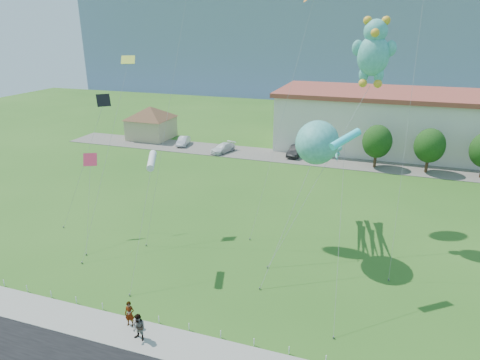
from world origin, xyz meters
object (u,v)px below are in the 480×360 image
(pedestrian_left, at_px, (130,314))
(parked_car_silver, at_px, (183,141))
(parked_car_black, at_px, (296,151))
(pedestrian_right, at_px, (139,327))
(octopus_kite, at_px, (319,147))
(parked_car_white, at_px, (223,148))
(teddy_bear_kite, at_px, (374,50))
(pavilion, at_px, (151,119))

(pedestrian_left, distance_m, parked_car_silver, 40.72)
(pedestrian_left, relative_size, parked_car_black, 0.38)
(pedestrian_right, distance_m, octopus_kite, 17.83)
(pedestrian_right, xyz_separation_m, parked_car_white, (-9.22, 37.15, -0.26))
(parked_car_silver, relative_size, parked_car_black, 0.88)
(parked_car_white, xyz_separation_m, teddy_bear_kite, (19.67, -18.97, 14.45))
(parked_car_white, height_order, teddy_bear_kite, teddy_bear_kite)
(pavilion, height_order, parked_car_silver, pavilion)
(octopus_kite, bearing_deg, pedestrian_right, -116.93)
(pavilion, relative_size, pedestrian_left, 5.72)
(pedestrian_right, height_order, parked_car_black, pedestrian_right)
(parked_car_white, bearing_deg, parked_car_black, 26.57)
(pedestrian_right, xyz_separation_m, parked_car_black, (0.85, 38.67, -0.18))
(pavilion, relative_size, parked_car_silver, 2.46)
(parked_car_black, bearing_deg, parked_car_silver, -174.51)
(pavilion, distance_m, pedestrian_right, 46.97)
(pavilion, xyz_separation_m, pedestrian_right, (22.75, -41.04, -2.09))
(pedestrian_left, height_order, parked_car_white, pedestrian_left)
(octopus_kite, bearing_deg, pedestrian_left, -122.18)
(parked_car_white, bearing_deg, pedestrian_right, -58.10)
(parked_car_silver, distance_m, parked_car_black, 17.02)
(pavilion, distance_m, pedestrian_left, 45.60)
(pavilion, xyz_separation_m, parked_car_white, (13.53, -3.89, -2.35))
(parked_car_white, height_order, parked_car_black, parked_car_black)
(pavilion, relative_size, octopus_kite, 0.70)
(parked_car_silver, bearing_deg, parked_car_black, -11.10)
(pavilion, height_order, octopus_kite, octopus_kite)
(parked_car_silver, xyz_separation_m, parked_car_black, (17.02, -0.10, 0.08))
(parked_car_silver, relative_size, teddy_bear_kite, 0.21)
(parked_car_white, bearing_deg, octopus_kite, -35.82)
(teddy_bear_kite, bearing_deg, pavilion, 145.45)
(pavilion, height_order, pedestrian_right, pavilion)
(teddy_bear_kite, bearing_deg, parked_car_white, 136.03)
(pedestrian_left, xyz_separation_m, parked_car_black, (2.04, 37.76, -0.15))
(pedestrian_left, relative_size, pedestrian_right, 0.96)
(parked_car_black, xyz_separation_m, octopus_kite, (6.52, -24.17, 7.49))
(parked_car_white, relative_size, teddy_bear_kite, 0.24)
(pedestrian_right, relative_size, parked_car_white, 0.40)
(pedestrian_left, bearing_deg, pedestrian_right, -48.45)
(pedestrian_left, bearing_deg, octopus_kite, 46.83)
(parked_car_white, height_order, octopus_kite, octopus_kite)
(parked_car_silver, bearing_deg, pedestrian_right, -78.12)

